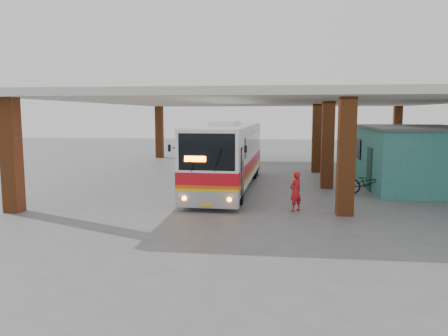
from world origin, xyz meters
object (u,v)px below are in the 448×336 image
coach_bus (228,155)px  pedestrian (296,191)px  red_chair (346,173)px  motorcycle (368,183)px

coach_bus → pedestrian: 5.95m
coach_bus → red_chair: (6.41, 3.89, -1.35)m
motorcycle → coach_bus: bearing=100.9°
coach_bus → pedestrian: size_ratio=7.59×
pedestrian → red_chair: pedestrian is taller
motorcycle → pedestrian: (-3.48, -3.83, 0.22)m
red_chair → motorcycle: bearing=-110.1°
coach_bus → pedestrian: bearing=-55.7°
motorcycle → red_chair: (-0.25, 5.02, -0.22)m
motorcycle → red_chair: motorcycle is taller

